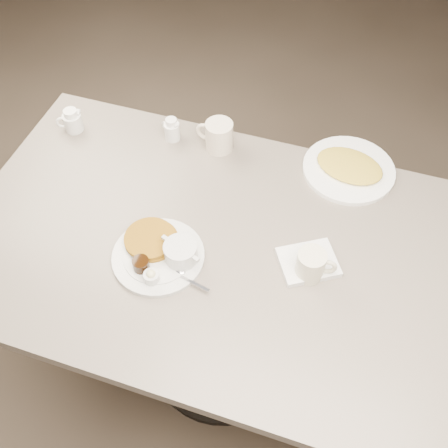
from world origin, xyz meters
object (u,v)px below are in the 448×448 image
(diner_table, at_px, (222,276))
(creamer_right, at_px, (172,130))
(creamer_left, at_px, (72,121))
(coffee_mug_near, at_px, (311,265))
(coffee_mug_far, at_px, (218,136))
(hash_plate, at_px, (349,168))
(main_plate, at_px, (161,252))

(diner_table, bearing_deg, creamer_right, 128.96)
(creamer_left, xyz_separation_m, creamer_right, (0.33, 0.06, 0.00))
(coffee_mug_near, bearing_deg, coffee_mug_far, 135.29)
(coffee_mug_near, distance_m, creamer_right, 0.66)
(coffee_mug_near, xyz_separation_m, creamer_left, (-0.87, 0.31, -0.01))
(coffee_mug_far, relative_size, hash_plate, 0.38)
(diner_table, bearing_deg, coffee_mug_near, -4.21)
(coffee_mug_near, distance_m, coffee_mug_far, 0.54)
(coffee_mug_near, bearing_deg, diner_table, 175.79)
(creamer_right, relative_size, hash_plate, 0.24)
(diner_table, relative_size, main_plate, 4.50)
(diner_table, distance_m, coffee_mug_far, 0.45)
(diner_table, height_order, coffee_mug_near, coffee_mug_near)
(creamer_left, height_order, creamer_right, same)
(main_plate, distance_m, creamer_left, 0.61)
(coffee_mug_near, relative_size, coffee_mug_far, 0.88)
(diner_table, distance_m, hash_plate, 0.52)
(main_plate, height_order, creamer_right, creamer_right)
(coffee_mug_near, xyz_separation_m, hash_plate, (0.03, 0.41, -0.03))
(creamer_left, xyz_separation_m, hash_plate, (0.91, 0.10, -0.02))
(main_plate, height_order, coffee_mug_far, coffee_mug_far)
(diner_table, height_order, main_plate, main_plate)
(diner_table, xyz_separation_m, creamer_right, (-0.29, 0.36, 0.21))
(diner_table, height_order, coffee_mug_far, coffee_mug_far)
(coffee_mug_far, distance_m, creamer_left, 0.49)
(main_plate, relative_size, creamer_left, 3.88)
(creamer_right, bearing_deg, diner_table, -51.04)
(coffee_mug_far, relative_size, creamer_left, 1.51)
(main_plate, bearing_deg, creamer_right, 107.94)
(main_plate, relative_size, hash_plate, 0.99)
(creamer_left, height_order, hash_plate, creamer_left)
(diner_table, xyz_separation_m, coffee_mug_far, (-0.13, 0.36, 0.22))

